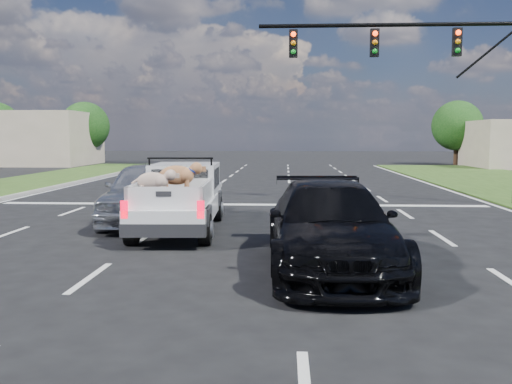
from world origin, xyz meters
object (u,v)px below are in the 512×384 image
at_px(traffic_signal, 450,68).
at_px(black_coupe, 330,226).
at_px(pickup_truck, 180,196).
at_px(silver_sedan, 147,192).

bearing_deg(traffic_signal, black_coupe, -116.78).
bearing_deg(black_coupe, pickup_truck, 129.97).
height_order(pickup_truck, silver_sedan, pickup_truck).
distance_m(pickup_truck, silver_sedan, 1.64).
relative_size(traffic_signal, pickup_truck, 1.81).
xyz_separation_m(pickup_truck, silver_sedan, (-1.15, 1.17, -0.02)).
bearing_deg(traffic_signal, pickup_truck, -145.43).
distance_m(traffic_signal, pickup_truck, 10.81).
height_order(traffic_signal, black_coupe, traffic_signal).
distance_m(traffic_signal, black_coupe, 11.45).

